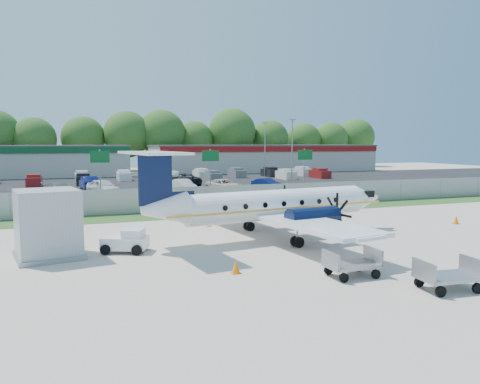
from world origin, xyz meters
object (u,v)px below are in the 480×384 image
object	(u,v)px
baggage_cart_far	(448,276)
aircraft	(273,205)
baggage_cart_near	(352,264)
service_container	(48,226)
pushback_tug	(127,241)

from	to	relation	value
baggage_cart_far	aircraft	bearing A→B (deg)	101.15
baggage_cart_near	service_container	bearing A→B (deg)	146.35
baggage_cart_far	baggage_cart_near	bearing A→B (deg)	130.40
pushback_tug	baggage_cart_near	size ratio (longest dim) A/B	1.18
pushback_tug	baggage_cart_far	size ratio (longest dim) A/B	1.08
aircraft	pushback_tug	bearing A→B (deg)	-175.84
pushback_tug	baggage_cart_near	bearing A→B (deg)	-43.44
baggage_cart_near	baggage_cart_far	bearing A→B (deg)	-49.60
aircraft	pushback_tug	world-z (taller)	aircraft
aircraft	baggage_cart_far	world-z (taller)	aircraft
baggage_cart_near	service_container	distance (m)	14.56
baggage_cart_near	aircraft	bearing A→B (deg)	88.83
pushback_tug	baggage_cart_near	world-z (taller)	pushback_tug
service_container	pushback_tug	bearing A→B (deg)	-2.33
pushback_tug	service_container	world-z (taller)	service_container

